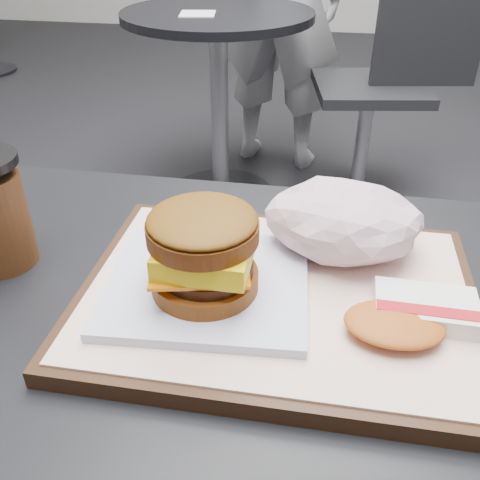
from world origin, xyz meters
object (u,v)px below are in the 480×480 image
Objects in this scene: hash_brown at (412,315)px; neighbor_table at (219,67)px; customer_table at (226,457)px; crumpled_wrapper at (344,221)px; breakfast_sandwich at (205,259)px; neighbor_chair at (389,76)px; serving_tray at (277,297)px.

neighbor_table is (-0.52, 1.63, -0.25)m from hash_brown.
customer_table is 0.29m from crumpled_wrapper.
breakfast_sandwich reaches higher than neighbor_table.
breakfast_sandwich is 1.81m from neighbor_chair.
neighbor_chair is at bearing 79.78° from breakfast_sandwich.
serving_tray is 1.89× the size of breakfast_sandwich.
breakfast_sandwich reaches higher than crumpled_wrapper.
neighbor_table is 0.66m from neighbor_chair.
customer_table is 1.07× the size of neighbor_table.
hash_brown reaches higher than neighbor_table.
hash_brown reaches higher than customer_table.
breakfast_sandwich reaches higher than serving_tray.
crumpled_wrapper reaches higher than serving_tray.
serving_tray is at bearing -126.57° from crumpled_wrapper.
customer_table is at bearing -132.13° from serving_tray.
crumpled_wrapper is at bearing 119.75° from hash_brown.
neighbor_table is at bearing -168.02° from neighbor_chair.
hash_brown is (0.12, -0.03, 0.02)m from serving_tray.
customer_table is 2.11× the size of serving_tray.
neighbor_table is 0.85× the size of neighbor_chair.
serving_tray reaches higher than neighbor_table.
customer_table is at bearing -128.79° from crumpled_wrapper.
breakfast_sandwich is 1.68m from neighbor_table.
serving_tray is 0.08m from breakfast_sandwich.
neighbor_table is (-0.45, 1.52, -0.28)m from crumpled_wrapper.
customer_table is 0.25m from breakfast_sandwich.
customer_table is 3.98× the size of breakfast_sandwich.
hash_brown is 0.14× the size of neighbor_chair.
serving_tray is 1.66m from neighbor_table.
serving_tray is at bearing -98.21° from neighbor_chair.
breakfast_sandwich is at bearing 176.44° from hash_brown.
crumpled_wrapper is (-0.06, 0.11, 0.03)m from hash_brown.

